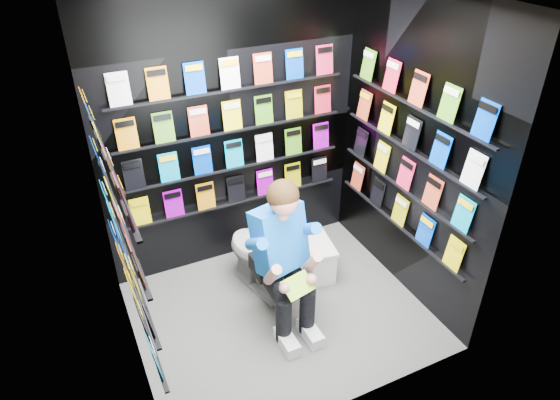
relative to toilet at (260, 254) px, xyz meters
name	(u,v)px	position (x,y,z in m)	size (l,w,h in m)	color
floor	(280,314)	(0.00, -0.42, -0.37)	(2.40, 2.40, 0.00)	#5F5F5C
wall_back	(232,134)	(0.00, 0.58, 0.93)	(2.40, 0.04, 2.60)	black
wall_front	(355,263)	(0.00, -1.42, 0.93)	(2.40, 0.04, 2.60)	black
wall_left	(113,226)	(-1.20, -0.42, 0.93)	(0.04, 2.00, 2.60)	black
wall_right	(412,154)	(1.20, -0.42, 0.93)	(0.04, 2.00, 2.60)	black
comics_back	(233,135)	(0.00, 0.55, 0.94)	(2.10, 0.06, 1.37)	#B93E24
comics_left	(118,224)	(-1.17, -0.42, 0.94)	(0.06, 1.70, 1.37)	#B93E24
comics_right	(409,154)	(1.17, -0.42, 0.94)	(0.06, 1.70, 1.37)	#B93E24
toilet	(260,254)	(0.00, 0.00, 0.00)	(0.42, 0.75, 0.73)	white
longbox	(317,259)	(0.56, -0.06, -0.21)	(0.24, 0.43, 0.32)	white
longbox_lid	(318,244)	(0.56, -0.06, -0.03)	(0.26, 0.45, 0.03)	white
reader	(278,238)	(0.00, -0.38, 0.43)	(0.56, 0.81, 1.50)	blue
held_comic	(298,285)	(0.00, -0.73, 0.21)	(0.25, 0.01, 0.17)	green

